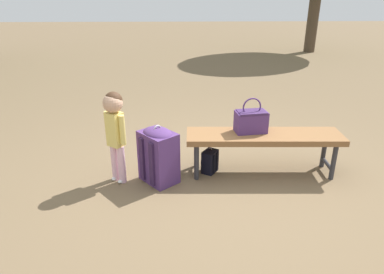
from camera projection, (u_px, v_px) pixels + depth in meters
The scene contains 6 objects.
ground_plane at pixel (219, 182), 3.55m from camera, with size 40.00×40.00×0.00m, color brown.
park_bench at pixel (264, 139), 3.59m from camera, with size 1.61×0.45×0.45m.
handbag at pixel (251, 120), 3.57m from camera, with size 0.34×0.22×0.37m.
child_standing at pixel (115, 124), 3.35m from camera, with size 0.21×0.19×0.94m.
backpack_large at pixel (159, 154), 3.47m from camera, with size 0.44×0.45×0.61m.
backpack_small at pixel (210, 160), 3.70m from camera, with size 0.20×0.21×0.28m.
Camera 1 is at (0.38, 3.08, 1.81)m, focal length 32.50 mm.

